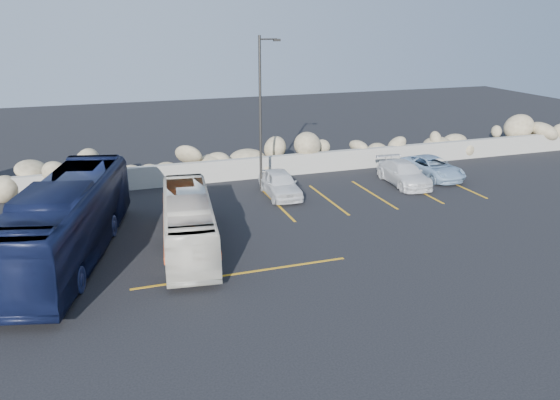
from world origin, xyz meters
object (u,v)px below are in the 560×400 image
object	(u,v)px
tour_coach	(66,221)
car_c	(404,173)
car_a	(280,184)
lamppost	(261,111)
car_d	(432,167)
vintage_bus	(188,222)

from	to	relation	value
tour_coach	car_c	xyz separation A→B (m)	(17.29, 4.51, -0.90)
car_a	car_c	size ratio (longest dim) A/B	0.91
lamppost	car_c	world-z (taller)	lamppost
car_d	lamppost	bearing A→B (deg)	171.24
tour_coach	car_d	distance (m)	20.25
car_c	car_d	distance (m)	2.36
lamppost	car_a	xyz separation A→B (m)	(0.63, -1.14, -3.63)
lamppost	car_d	world-z (taller)	lamppost
lamppost	car_d	xyz separation A→B (m)	(10.05, -0.73, -3.69)
lamppost	car_c	bearing A→B (deg)	-10.05
car_a	car_c	bearing A→B (deg)	0.31
tour_coach	car_d	world-z (taller)	tour_coach
car_a	car_c	world-z (taller)	car_a
lamppost	car_c	size ratio (longest dim) A/B	1.87
lamppost	car_c	distance (m)	8.71
car_d	vintage_bus	bearing A→B (deg)	-164.10
vintage_bus	tour_coach	distance (m)	4.57
vintage_bus	car_d	size ratio (longest dim) A/B	1.82
vintage_bus	car_c	bearing A→B (deg)	28.33
vintage_bus	car_c	distance (m)	13.72
lamppost	tour_coach	xyz separation A→B (m)	(-9.51, -5.88, -2.78)
car_c	vintage_bus	bearing A→B (deg)	-154.95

